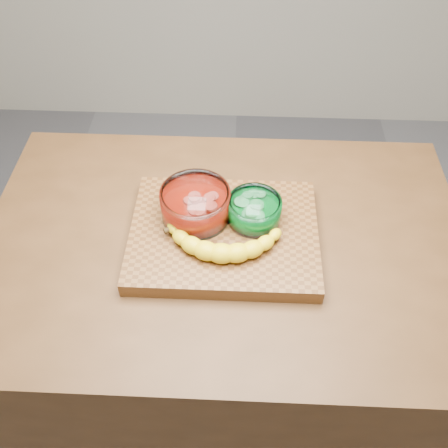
{
  "coord_description": "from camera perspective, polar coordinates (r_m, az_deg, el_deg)",
  "views": [
    {
      "loc": [
        0.03,
        -0.78,
        1.84
      ],
      "look_at": [
        0.0,
        0.0,
        0.96
      ],
      "focal_mm": 40.0,
      "sensor_mm": 36.0,
      "label": 1
    }
  ],
  "objects": [
    {
      "name": "cutting_board",
      "position": [
        1.21,
        0.0,
        -1.26
      ],
      "size": [
        0.45,
        0.35,
        0.04
      ],
      "primitive_type": "cube",
      "color": "brown",
      "rests_on": "counter"
    },
    {
      "name": "bowl_red",
      "position": [
        1.2,
        -3.27,
        2.22
      ],
      "size": [
        0.17,
        0.17,
        0.08
      ],
      "color": "white",
      "rests_on": "cutting_board"
    },
    {
      "name": "ground",
      "position": [
        2.0,
        0.0,
        -18.63
      ],
      "size": [
        3.5,
        3.5,
        0.0
      ],
      "primitive_type": "plane",
      "color": "#5D5D62",
      "rests_on": "ground"
    },
    {
      "name": "banana",
      "position": [
        1.14,
        -0.09,
        -1.99
      ],
      "size": [
        0.31,
        0.14,
        0.04
      ],
      "primitive_type": null,
      "color": "yellow",
      "rests_on": "cutting_board"
    },
    {
      "name": "bowl_green",
      "position": [
        1.2,
        3.48,
        1.59
      ],
      "size": [
        0.13,
        0.13,
        0.06
      ],
      "color": "white",
      "rests_on": "cutting_board"
    },
    {
      "name": "counter",
      "position": [
        1.6,
        0.0,
        -12.28
      ],
      "size": [
        1.2,
        0.8,
        0.9
      ],
      "primitive_type": "cube",
      "color": "#4D2F17",
      "rests_on": "ground"
    }
  ]
}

